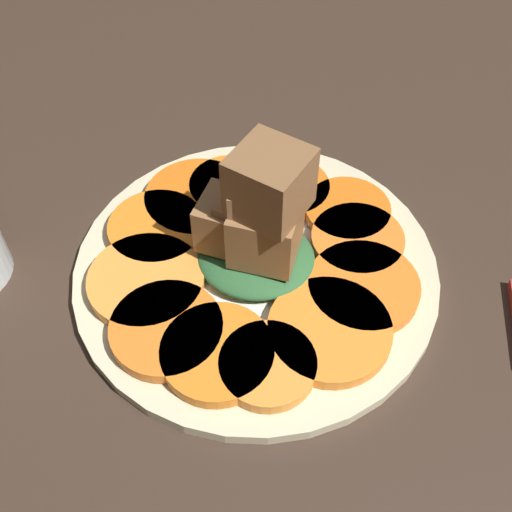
% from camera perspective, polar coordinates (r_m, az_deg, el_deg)
% --- Properties ---
extents(table_slab, '(1.20, 1.20, 0.02)m').
position_cam_1_polar(table_slab, '(0.50, -0.00, -2.26)').
color(table_slab, '#38281E').
rests_on(table_slab, ground).
extents(plate, '(0.27, 0.27, 0.01)m').
position_cam_1_polar(plate, '(0.49, -0.00, -1.18)').
color(plate, beige).
rests_on(plate, table_slab).
extents(carrot_slice_0, '(0.07, 0.07, 0.01)m').
position_cam_1_polar(carrot_slice_0, '(0.53, 2.95, 6.01)').
color(carrot_slice_0, orange).
rests_on(carrot_slice_0, plate).
extents(carrot_slice_1, '(0.07, 0.07, 0.01)m').
position_cam_1_polar(carrot_slice_1, '(0.53, -2.26, 6.14)').
color(carrot_slice_1, orange).
rests_on(carrot_slice_1, plate).
extents(carrot_slice_2, '(0.09, 0.09, 0.01)m').
position_cam_1_polar(carrot_slice_2, '(0.52, -5.22, 5.11)').
color(carrot_slice_2, orange).
rests_on(carrot_slice_2, plate).
extents(carrot_slice_3, '(0.08, 0.08, 0.01)m').
position_cam_1_polar(carrot_slice_3, '(0.51, -8.80, 2.46)').
color(carrot_slice_3, orange).
rests_on(carrot_slice_3, plate).
extents(carrot_slice_4, '(0.09, 0.09, 0.01)m').
position_cam_1_polar(carrot_slice_4, '(0.47, -9.75, -2.20)').
color(carrot_slice_4, '#F99439').
rests_on(carrot_slice_4, plate).
extents(carrot_slice_5, '(0.08, 0.08, 0.01)m').
position_cam_1_polar(carrot_slice_5, '(0.45, -7.97, -6.47)').
color(carrot_slice_5, orange).
rests_on(carrot_slice_5, plate).
extents(carrot_slice_6, '(0.08, 0.08, 0.01)m').
position_cam_1_polar(carrot_slice_6, '(0.43, -3.47, -8.60)').
color(carrot_slice_6, orange).
rests_on(carrot_slice_6, plate).
extents(carrot_slice_7, '(0.07, 0.07, 0.01)m').
position_cam_1_polar(carrot_slice_7, '(0.43, 1.04, -9.68)').
color(carrot_slice_7, orange).
rests_on(carrot_slice_7, plate).
extents(carrot_slice_8, '(0.09, 0.09, 0.01)m').
position_cam_1_polar(carrot_slice_8, '(0.45, 6.55, -6.58)').
color(carrot_slice_8, orange).
rests_on(carrot_slice_8, plate).
extents(carrot_slice_9, '(0.08, 0.08, 0.01)m').
position_cam_1_polar(carrot_slice_9, '(0.47, 9.53, -2.72)').
color(carrot_slice_9, orange).
rests_on(carrot_slice_9, plate).
extents(carrot_slice_10, '(0.07, 0.07, 0.01)m').
position_cam_1_polar(carrot_slice_10, '(0.50, 9.01, 1.38)').
color(carrot_slice_10, orange).
rests_on(carrot_slice_10, plate).
extents(carrot_slice_11, '(0.07, 0.07, 0.01)m').
position_cam_1_polar(carrot_slice_11, '(0.52, 8.13, 4.02)').
color(carrot_slice_11, orange).
rests_on(carrot_slice_11, plate).
extents(center_pile, '(0.09, 0.08, 0.11)m').
position_cam_1_polar(center_pile, '(0.45, 0.21, 2.83)').
color(center_pile, '#2D6033').
rests_on(center_pile, plate).
extents(fork, '(0.17, 0.06, 0.00)m').
position_cam_1_polar(fork, '(0.52, 2.60, 4.42)').
color(fork, silver).
rests_on(fork, plate).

